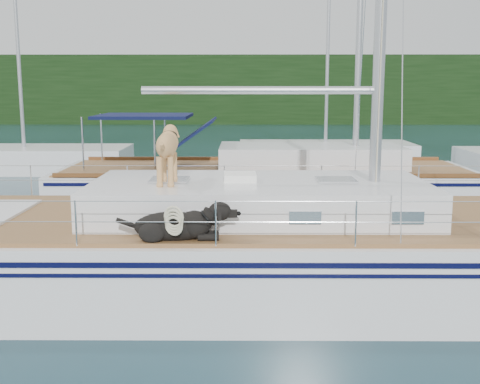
{
  "coord_description": "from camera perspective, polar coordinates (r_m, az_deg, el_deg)",
  "views": [
    {
      "loc": [
        0.56,
        -9.28,
        3.26
      ],
      "look_at": [
        0.5,
        0.2,
        1.6
      ],
      "focal_mm": 45.0,
      "sensor_mm": 36.0,
      "label": 1
    }
  ],
  "objects": [
    {
      "name": "neighbor_sailboat",
      "position": [
        16.19,
        2.78,
        0.56
      ],
      "size": [
        11.0,
        3.5,
        13.3
      ],
      "color": "white",
      "rests_on": "ground"
    },
    {
      "name": "bg_boat_west",
      "position": [
        24.96,
        -19.72,
        2.88
      ],
      "size": [
        8.0,
        3.0,
        11.65
      ],
      "color": "white",
      "rests_on": "ground"
    },
    {
      "name": "tree_line",
      "position": [
        54.28,
        -0.23,
        9.67
      ],
      "size": [
        90.0,
        3.0,
        6.0
      ],
      "primitive_type": "cube",
      "color": "black",
      "rests_on": "ground"
    },
    {
      "name": "ground",
      "position": [
        9.85,
        -2.96,
        -9.41
      ],
      "size": [
        120.0,
        120.0,
        0.0
      ],
      "primitive_type": "plane",
      "color": "black",
      "rests_on": "ground"
    },
    {
      "name": "bg_boat_center",
      "position": [
        25.66,
        8.08,
        3.56
      ],
      "size": [
        7.2,
        3.0,
        11.65
      ],
      "color": "white",
      "rests_on": "ground"
    },
    {
      "name": "shore_bank",
      "position": [
        55.54,
        -0.22,
        7.2
      ],
      "size": [
        92.0,
        1.0,
        1.2
      ],
      "primitive_type": "cube",
      "color": "#595147",
      "rests_on": "ground"
    },
    {
      "name": "main_sailboat",
      "position": [
        9.63,
        -2.48,
        -5.63
      ],
      "size": [
        12.0,
        3.8,
        14.01
      ],
      "color": "white",
      "rests_on": "ground"
    }
  ]
}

